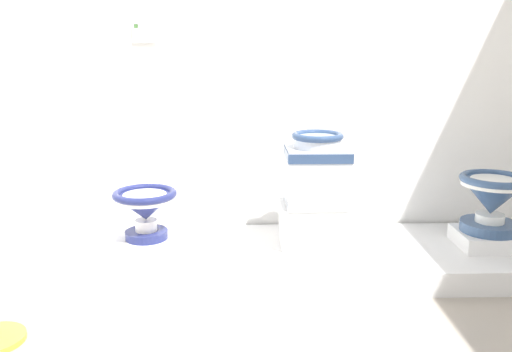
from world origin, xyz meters
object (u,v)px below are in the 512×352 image
antique_toilet_squat_floral (317,168)px  info_placard_second (144,32)px  antique_toilet_pale_glazed (145,206)px  plinth_block_central_ornate (488,239)px  antique_toilet_central_ornate (492,197)px  plinth_block_pale_glazed (147,243)px  plinth_block_squat_floral (315,224)px

antique_toilet_squat_floral → info_placard_second: 1.26m
antique_toilet_pale_glazed → antique_toilet_squat_floral: 0.96m
plinth_block_central_ornate → info_placard_second: size_ratio=2.47×
plinth_block_central_ornate → antique_toilet_central_ornate: (0.00, 0.00, 0.24)m
antique_toilet_squat_floral → plinth_block_central_ornate: (0.96, -0.06, -0.40)m
info_placard_second → antique_toilet_pale_glazed: bearing=-85.3°
antique_toilet_squat_floral → antique_toilet_central_ornate: 0.97m
plinth_block_pale_glazed → plinth_block_squat_floral: size_ratio=0.87×
plinth_block_pale_glazed → plinth_block_squat_floral: (0.94, 0.04, 0.09)m
antique_toilet_squat_floral → antique_toilet_pale_glazed: bearing=-177.8°
plinth_block_pale_glazed → antique_toilet_squat_floral: bearing=2.2°
antique_toilet_pale_glazed → info_placard_second: bearing=94.7°
plinth_block_squat_floral → plinth_block_central_ornate: 0.96m
antique_toilet_central_ornate → plinth_block_squat_floral: bearing=176.3°
antique_toilet_squat_floral → plinth_block_central_ornate: 1.04m
plinth_block_pale_glazed → plinth_block_central_ornate: (1.89, -0.03, 0.02)m
plinth_block_pale_glazed → plinth_block_central_ornate: plinth_block_central_ornate is taller
plinth_block_pale_glazed → antique_toilet_squat_floral: 1.02m
plinth_block_squat_floral → antique_toilet_squat_floral: (-0.00, -0.00, 0.32)m
plinth_block_squat_floral → antique_toilet_central_ornate: (0.96, -0.06, 0.17)m
antique_toilet_squat_floral → plinth_block_pale_glazed: bearing=-177.8°
plinth_block_pale_glazed → antique_toilet_central_ornate: antique_toilet_central_ornate is taller
plinth_block_squat_floral → info_placard_second: size_ratio=2.84×
antique_toilet_pale_glazed → plinth_block_pale_glazed: bearing=0.0°
antique_toilet_central_ornate → info_placard_second: (-1.93, 0.42, 0.88)m
plinth_block_central_ornate → antique_toilet_central_ornate: size_ratio=0.94×
antique_toilet_pale_glazed → antique_toilet_central_ornate: 1.89m
plinth_block_squat_floral → plinth_block_central_ornate: plinth_block_squat_floral is taller
antique_toilet_pale_glazed → plinth_block_squat_floral: bearing=2.2°
plinth_block_pale_glazed → antique_toilet_pale_glazed: size_ratio=0.98×
plinth_block_squat_floral → plinth_block_central_ornate: bearing=-3.7°
plinth_block_squat_floral → antique_toilet_squat_floral: antique_toilet_squat_floral is taller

